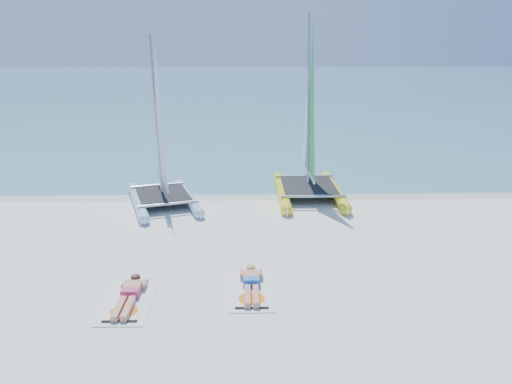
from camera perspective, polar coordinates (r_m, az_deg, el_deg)
ground at (r=12.96m, az=-1.43°, el=-7.25°), size 140.00×140.00×0.00m
sea at (r=75.06m, az=-1.30°, el=12.39°), size 140.00×115.00×0.01m
wet_sand_strip at (r=18.13m, az=-1.38°, el=-0.27°), size 140.00×1.40×0.01m
catamaran_blue at (r=16.99m, az=-10.87°, el=4.29°), size 3.20×4.64×5.77m
catamaran_yellow at (r=18.01m, az=6.00°, el=6.23°), size 2.29×5.12×6.51m
towel_a at (r=11.04m, az=-14.42°, el=-12.20°), size 1.00×1.85×0.02m
sunbather_a at (r=11.15m, az=-14.24°, el=-11.24°), size 0.37×1.73×0.26m
towel_b at (r=11.16m, az=-0.52°, el=-11.28°), size 1.00×1.85×0.02m
sunbather_b at (r=11.28m, az=-0.54°, el=-10.34°), size 0.37×1.73×0.26m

